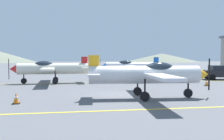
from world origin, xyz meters
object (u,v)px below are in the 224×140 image
(airplane_near, at_px, (149,74))
(airplane_far, at_px, (130,66))
(car_sedan, at_px, (222,72))
(airplane_mid, at_px, (50,68))
(traffic_cone_front, at_px, (16,98))
(traffic_cone_side, at_px, (207,83))

(airplane_near, height_order, airplane_far, same)
(airplane_near, height_order, car_sedan, airplane_near)
(airplane_near, bearing_deg, airplane_mid, 123.97)
(airplane_far, xyz_separation_m, traffic_cone_front, (-9.95, -16.12, -1.16))
(airplane_far, bearing_deg, traffic_cone_front, -121.70)
(traffic_cone_side, bearing_deg, airplane_near, -141.98)
(airplane_mid, relative_size, traffic_cone_front, 14.58)
(airplane_far, distance_m, traffic_cone_front, 18.98)
(airplane_far, height_order, traffic_cone_side, airplane_far)
(airplane_far, bearing_deg, car_sedan, -24.23)
(airplane_far, bearing_deg, airplane_mid, -149.25)
(airplane_mid, bearing_deg, airplane_near, -56.03)
(airplane_near, xyz_separation_m, airplane_far, (2.50, 15.44, 0.00))
(airplane_mid, distance_m, airplane_far, 10.72)
(airplane_near, relative_size, airplane_mid, 1.00)
(airplane_mid, xyz_separation_m, car_sedan, (18.93, 1.11, -0.61))
(airplane_near, bearing_deg, airplane_far, 80.79)
(car_sedan, height_order, traffic_cone_front, car_sedan)
(airplane_near, xyz_separation_m, car_sedan, (12.22, 11.07, -0.61))
(traffic_cone_front, bearing_deg, airplane_near, 5.21)
(airplane_far, distance_m, car_sedan, 10.67)
(airplane_far, xyz_separation_m, traffic_cone_side, (4.53, -9.94, -1.16))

